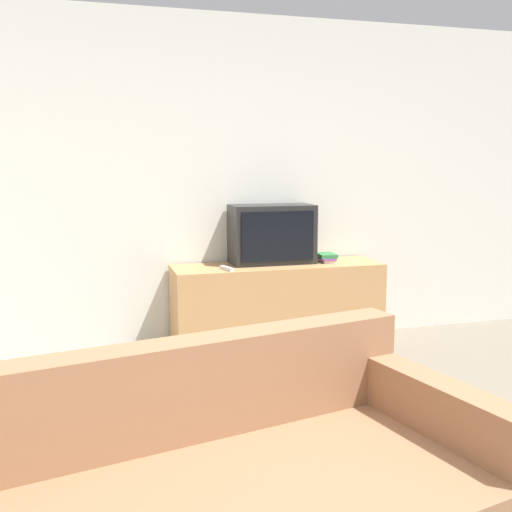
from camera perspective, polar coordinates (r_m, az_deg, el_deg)
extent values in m
cube|color=silver|center=(4.78, -3.69, 6.86)|extent=(9.00, 0.06, 2.60)
cube|color=tan|center=(4.74, 2.05, -4.87)|extent=(1.64, 0.48, 0.68)
cube|color=black|center=(4.71, 1.51, 2.10)|extent=(0.65, 0.31, 0.46)
cube|color=black|center=(4.56, 2.12, 1.87)|extent=(0.57, 0.01, 0.38)
cube|color=#8C6042|center=(2.30, -9.80, -12.95)|extent=(2.14, 0.61, 0.38)
cube|color=#8C6042|center=(2.60, 16.36, -17.74)|extent=(0.34, 0.97, 0.64)
cube|color=silver|center=(4.82, 6.80, -0.43)|extent=(0.11, 0.17, 0.02)
cube|color=#7A3884|center=(4.81, 6.62, -0.23)|extent=(0.12, 0.19, 0.02)
cube|color=#2D753D|center=(4.83, 6.72, 0.07)|extent=(0.14, 0.19, 0.03)
cube|color=#B7B7B7|center=(4.43, -2.77, -1.19)|extent=(0.08, 0.16, 0.02)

